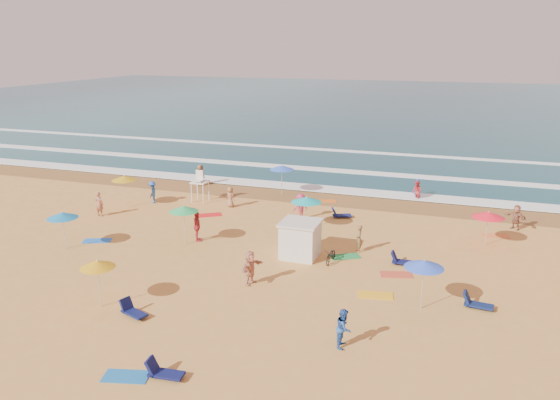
% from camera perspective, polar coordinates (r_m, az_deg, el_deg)
% --- Properties ---
extents(ground, '(220.00, 220.00, 0.00)m').
position_cam_1_polar(ground, '(32.57, -2.47, -5.41)').
color(ground, gold).
rests_on(ground, ground).
extents(ocean, '(220.00, 140.00, 0.18)m').
position_cam_1_polar(ocean, '(113.38, 13.30, 9.65)').
color(ocean, '#0C4756').
rests_on(ocean, ground).
extents(wet_sand, '(220.00, 220.00, 0.00)m').
position_cam_1_polar(wet_sand, '(43.84, 3.45, 0.29)').
color(wet_sand, olive).
rests_on(wet_sand, ground).
extents(surf_foam, '(200.00, 18.70, 0.05)m').
position_cam_1_polar(surf_foam, '(52.11, 6.05, 2.89)').
color(surf_foam, white).
rests_on(surf_foam, ground).
extents(cabana, '(2.00, 2.00, 2.00)m').
position_cam_1_polar(cabana, '(31.52, 2.13, -4.21)').
color(cabana, silver).
rests_on(cabana, ground).
extents(cabana_roof, '(2.20, 2.20, 0.12)m').
position_cam_1_polar(cabana_roof, '(31.17, 2.15, -2.38)').
color(cabana_roof, silver).
rests_on(cabana_roof, cabana).
extents(bicycle, '(0.65, 1.59, 0.82)m').
position_cam_1_polar(bicycle, '(31.01, 5.34, -5.79)').
color(bicycle, black).
rests_on(bicycle, ground).
extents(lifeguard_stand, '(1.20, 1.20, 2.10)m').
position_cam_1_polar(lifeguard_stand, '(42.87, -8.34, 1.23)').
color(lifeguard_stand, white).
rests_on(lifeguard_stand, ground).
extents(beach_umbrellas, '(67.80, 30.56, 0.68)m').
position_cam_1_polar(beach_umbrellas, '(31.07, 8.02, -2.54)').
color(beach_umbrellas, '#1680BF').
rests_on(beach_umbrellas, ground).
extents(loungers, '(50.60, 21.84, 0.34)m').
position_cam_1_polar(loungers, '(28.99, 3.67, -7.88)').
color(loungers, '#0D1045').
rests_on(loungers, ground).
extents(towels, '(30.21, 26.34, 0.03)m').
position_cam_1_polar(towels, '(31.42, -5.19, -6.26)').
color(towels, '#BD174B').
rests_on(towels, ground).
extents(beachgoers, '(49.39, 25.56, 2.15)m').
position_cam_1_polar(beachgoers, '(35.49, 0.75, -2.11)').
color(beachgoers, '#9A5F47').
rests_on(beachgoers, ground).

